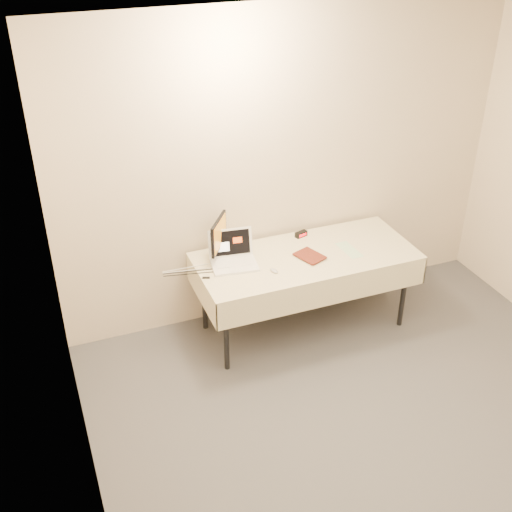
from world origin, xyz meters
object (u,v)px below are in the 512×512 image
object	(u,v)px
table	(306,261)
laptop	(233,256)
monitor	(219,236)
book	(303,249)

from	to	relation	value
table	laptop	world-z (taller)	laptop
monitor	book	world-z (taller)	monitor
table	monitor	xyz separation A→B (m)	(-0.69, 0.21, 0.28)
table	monitor	size ratio (longest dim) A/B	5.08
table	book	bearing A→B (deg)	-132.24
laptop	book	distance (m)	0.58
table	book	size ratio (longest dim) A/B	7.84
monitor	book	bearing A→B (deg)	-79.91
table	monitor	world-z (taller)	monitor
monitor	table	bearing A→B (deg)	-71.96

